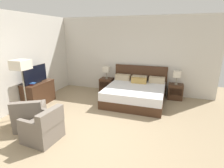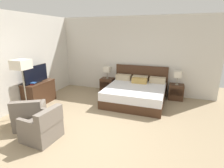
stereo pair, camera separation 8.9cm
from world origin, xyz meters
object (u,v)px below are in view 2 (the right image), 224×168
at_px(tv, 36,74).
at_px(book_red_cover, 31,84).
at_px(nightstand_right, 176,92).
at_px(armchair_by_window, 30,116).
at_px(nightstand_left, 107,85).
at_px(floor_lamp, 21,68).
at_px(bed, 136,93).
at_px(table_lamp_left, 107,69).
at_px(table_lamp_right, 178,75).
at_px(dresser, 39,92).
at_px(book_blue_cover, 31,83).
at_px(armchair_companion, 43,128).

distance_m(tv, book_red_cover, 0.35).
distance_m(nightstand_right, armchair_by_window, 4.70).
height_order(nightstand_left, floor_lamp, floor_lamp).
relative_size(bed, tv, 2.05).
distance_m(nightstand_right, book_red_cover, 4.84).
relative_size(table_lamp_left, table_lamp_right, 1.00).
distance_m(nightstand_left, book_red_cover, 2.81).
relative_size(book_red_cover, floor_lamp, 0.12).
relative_size(dresser, book_blue_cover, 4.28).
xyz_separation_m(nightstand_left, book_blue_cover, (-1.66, -2.20, 0.52)).
bearing_deg(armchair_by_window, book_red_cover, 130.22).
bearing_deg(dresser, floor_lamp, -68.23).
distance_m(nightstand_right, floor_lamp, 4.95).
bearing_deg(tv, nightstand_right, 24.58).
height_order(bed, armchair_by_window, bed).
distance_m(table_lamp_right, tv, 4.70).
relative_size(tv, book_red_cover, 4.96).
distance_m(table_lamp_left, floor_lamp, 3.14).
distance_m(bed, armchair_by_window, 3.31).
bearing_deg(armchair_by_window, table_lamp_right, 43.42).
distance_m(table_lamp_right, floor_lamp, 4.85).
bearing_deg(armchair_companion, floor_lamp, 147.20).
xyz_separation_m(table_lamp_right, floor_lamp, (-3.93, -2.81, 0.50)).
distance_m(bed, table_lamp_right, 1.59).
relative_size(bed, table_lamp_left, 4.20).
xyz_separation_m(tv, armchair_by_window, (0.86, -1.28, -0.72)).
distance_m(book_red_cover, armchair_companion, 2.12).
xyz_separation_m(book_blue_cover, floor_lamp, (0.34, -0.60, 0.61)).
relative_size(tv, armchair_by_window, 1.02).
xyz_separation_m(nightstand_right, dresser, (-4.28, -1.92, 0.11)).
bearing_deg(bed, floor_lamp, -141.08).
bearing_deg(dresser, book_blue_cover, -87.22).
bearing_deg(nightstand_right, armchair_companion, -127.40).
relative_size(bed, nightstand_left, 3.64).
xyz_separation_m(dresser, book_blue_cover, (0.01, -0.28, 0.41)).
bearing_deg(bed, dresser, -157.51).
bearing_deg(tv, table_lamp_right, 24.59).
bearing_deg(tv, book_red_cover, -92.30).
distance_m(table_lamp_left, book_blue_cover, 2.76).
bearing_deg(nightstand_left, armchair_companion, -92.06).
bearing_deg(table_lamp_right, tv, -155.41).
distance_m(dresser, book_red_cover, 0.47).
bearing_deg(dresser, book_red_cover, -91.48).
relative_size(table_lamp_left, dresser, 0.44).
relative_size(nightstand_left, tv, 0.56).
xyz_separation_m(book_blue_cover, armchair_companion, (1.53, -1.37, -0.50)).
xyz_separation_m(table_lamp_right, book_red_cover, (-4.29, -2.20, -0.14)).
height_order(table_lamp_left, armchair_companion, table_lamp_left).
bearing_deg(book_blue_cover, table_lamp_right, 27.33).
height_order(book_red_cover, armchair_companion, book_red_cover).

